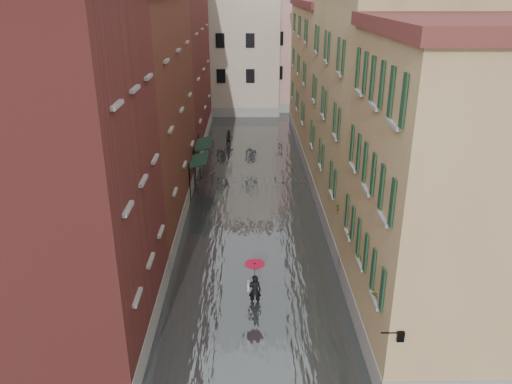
{
  "coord_description": "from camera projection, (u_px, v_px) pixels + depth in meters",
  "views": [
    {
      "loc": [
        -0.25,
        -18.35,
        12.81
      ],
      "look_at": [
        0.14,
        5.65,
        3.0
      ],
      "focal_mm": 35.0,
      "sensor_mm": 36.0,
      "label": 1
    }
  ],
  "objects": [
    {
      "name": "window_planters",
      "position": [
        358.0,
        239.0,
        19.93
      ],
      "size": [
        0.59,
        8.15,
        0.84
      ],
      "color": "#9E5834",
      "rests_on": "ground"
    },
    {
      "name": "pedestrian_far",
      "position": [
        229.0,
        138.0,
        43.42
      ],
      "size": [
        0.85,
        0.78,
        1.42
      ],
      "primitive_type": "imported",
      "rotation": [
        0.0,
        0.0,
        0.43
      ],
      "color": "black",
      "rests_on": "ground"
    },
    {
      "name": "building_right_mid",
      "position": [
        378.0,
        111.0,
        27.81
      ],
      "size": [
        6.0,
        14.0,
        13.0
      ],
      "primitive_type": "cube",
      "color": "tan",
      "rests_on": "ground"
    },
    {
      "name": "building_end_pink",
      "position": [
        303.0,
        53.0,
        56.67
      ],
      "size": [
        10.0,
        9.0,
        12.0
      ],
      "primitive_type": "cube",
      "color": "tan",
      "rests_on": "ground"
    },
    {
      "name": "building_left_near",
      "position": [
        56.0,
        183.0,
        17.42
      ],
      "size": [
        6.0,
        8.0,
        13.0
      ],
      "primitive_type": "cube",
      "color": "maroon",
      "rests_on": "ground"
    },
    {
      "name": "floodwater",
      "position": [
        252.0,
        191.0,
        33.83
      ],
      "size": [
        10.0,
        60.0,
        0.2
      ],
      "primitive_type": "cube",
      "color": "#424849",
      "rests_on": "ground"
    },
    {
      "name": "building_right_far",
      "position": [
        334.0,
        79.0,
        41.97
      ],
      "size": [
        6.0,
        16.0,
        11.5
      ],
      "primitive_type": "cube",
      "color": "#A27953",
      "rests_on": "ground"
    },
    {
      "name": "ground",
      "position": [
        255.0,
        304.0,
        21.83
      ],
      "size": [
        120.0,
        120.0,
        0.0
      ],
      "primitive_type": "plane",
      "color": "#565759",
      "rests_on": "ground"
    },
    {
      "name": "building_left_mid",
      "position": [
        127.0,
        116.0,
        27.69
      ],
      "size": [
        6.0,
        14.0,
        12.5
      ],
      "primitive_type": "cube",
      "color": "#55281B",
      "rests_on": "ground"
    },
    {
      "name": "building_right_near",
      "position": [
        450.0,
        201.0,
        17.91
      ],
      "size": [
        6.0,
        8.0,
        11.5
      ],
      "primitive_type": "cube",
      "color": "#A27953",
      "rests_on": "ground"
    },
    {
      "name": "wall_lantern",
      "position": [
        399.0,
        335.0,
        15.21
      ],
      "size": [
        0.71,
        0.22,
        0.35
      ],
      "color": "black",
      "rests_on": "ground"
    },
    {
      "name": "pedestrian_main",
      "position": [
        255.0,
        280.0,
        21.3
      ],
      "size": [
        0.91,
        0.91,
        2.06
      ],
      "color": "black",
      "rests_on": "ground"
    },
    {
      "name": "awning_near",
      "position": [
        198.0,
        161.0,
        32.21
      ],
      "size": [
        1.09,
        2.7,
        2.8
      ],
      "color": "#163124",
      "rests_on": "ground"
    },
    {
      "name": "awning_far",
      "position": [
        203.0,
        145.0,
        35.61
      ],
      "size": [
        1.09,
        3.24,
        2.8
      ],
      "color": "#163124",
      "rests_on": "ground"
    },
    {
      "name": "building_end_cream",
      "position": [
        223.0,
        51.0,
        54.5
      ],
      "size": [
        12.0,
        9.0,
        13.0
      ],
      "primitive_type": "cube",
      "color": "#B9AD93",
      "rests_on": "ground"
    },
    {
      "name": "building_left_far",
      "position": [
        166.0,
        64.0,
        41.29
      ],
      "size": [
        6.0,
        16.0,
        14.0
      ],
      "primitive_type": "cube",
      "color": "maroon",
      "rests_on": "ground"
    }
  ]
}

